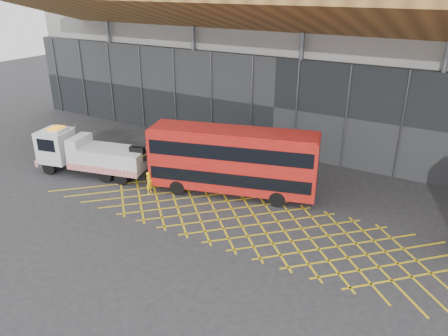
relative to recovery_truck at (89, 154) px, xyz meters
The scene contains 6 objects.
ground_plane 8.19m from the recovery_truck, ahead, with size 120.00×120.00×0.00m, color #29292C.
road_markings 13.72m from the recovery_truck, ahead, with size 27.96×7.16×0.01m.
construction_building 21.98m from the recovery_truck, 61.33° to the left, with size 55.00×23.97×18.00m.
recovery_truck is the anchor object (origin of this frame).
bus_towed 11.26m from the recovery_truck, 13.31° to the left, with size 11.56×5.58×4.60m.
worker 6.06m from the recovery_truck, ahead, with size 0.58×0.38×1.59m, color yellow.
Camera 1 is at (16.16, -20.90, 13.56)m, focal length 35.00 mm.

